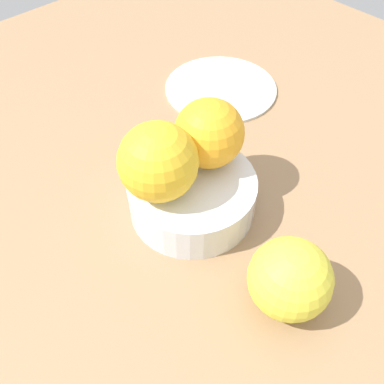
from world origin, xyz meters
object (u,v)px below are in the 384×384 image
side_plate (221,87)px  orange_in_bowl_1 (209,133)px  orange_loose_0 (290,279)px  fruit_bowl (192,195)px  orange_in_bowl_0 (158,162)px

side_plate → orange_in_bowl_1: bearing=-50.5°
orange_in_bowl_1 → orange_loose_0: size_ratio=0.97×
fruit_bowl → orange_loose_0: 14.40cm
orange_loose_0 → side_plate: 34.41cm
orange_in_bowl_0 → orange_in_bowl_1: 6.77cm
orange_in_bowl_0 → side_plate: bearing=119.2°
orange_in_bowl_1 → orange_loose_0: 16.75cm
fruit_bowl → orange_loose_0: (14.23, -1.36, 1.71)cm
side_plate → fruit_bowl: bearing=-53.9°
fruit_bowl → orange_in_bowl_0: bearing=-113.1°
fruit_bowl → orange_in_bowl_0: (-1.37, -3.22, 6.41)cm
orange_in_bowl_0 → orange_loose_0: (15.61, 1.86, -4.70)cm
orange_in_bowl_0 → fruit_bowl: bearing=66.9°
side_plate → orange_in_bowl_0: bearing=-60.8°
fruit_bowl → orange_loose_0: orange_loose_0 is taller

